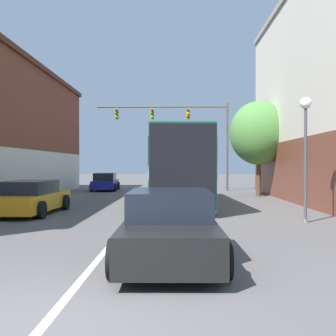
{
  "coord_description": "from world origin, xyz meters",
  "views": [
    {
      "loc": [
        1.57,
        -4.82,
        1.9
      ],
      "look_at": [
        1.21,
        12.83,
        1.77
      ],
      "focal_mm": 42.0,
      "sensor_mm": 36.0,
      "label": 1
    }
  ],
  "objects_px": {
    "street_tree_near": "(259,133)",
    "bus": "(176,164)",
    "parked_car_left_near": "(31,198)",
    "street_lamp": "(306,139)",
    "parked_car_left_mid": "(105,182)",
    "traffic_signal_gantry": "(183,124)",
    "hatchback_foreground": "(170,227)"
  },
  "relations": [
    {
      "from": "bus",
      "to": "parked_car_left_near",
      "type": "height_order",
      "value": "bus"
    },
    {
      "from": "street_tree_near",
      "to": "bus",
      "type": "bearing_deg",
      "value": -134.26
    },
    {
      "from": "parked_car_left_near",
      "to": "street_lamp",
      "type": "distance_m",
      "value": 10.4
    },
    {
      "from": "parked_car_left_near",
      "to": "traffic_signal_gantry",
      "type": "bearing_deg",
      "value": -22.04
    },
    {
      "from": "bus",
      "to": "street_tree_near",
      "type": "height_order",
      "value": "street_tree_near"
    },
    {
      "from": "traffic_signal_gantry",
      "to": "street_tree_near",
      "type": "distance_m",
      "value": 7.12
    },
    {
      "from": "parked_car_left_mid",
      "to": "street_lamp",
      "type": "height_order",
      "value": "street_lamp"
    },
    {
      "from": "street_tree_near",
      "to": "street_lamp",
      "type": "bearing_deg",
      "value": -93.96
    },
    {
      "from": "hatchback_foreground",
      "to": "street_lamp",
      "type": "height_order",
      "value": "street_lamp"
    },
    {
      "from": "hatchback_foreground",
      "to": "traffic_signal_gantry",
      "type": "height_order",
      "value": "traffic_signal_gantry"
    },
    {
      "from": "parked_car_left_near",
      "to": "parked_car_left_mid",
      "type": "height_order",
      "value": "parked_car_left_mid"
    },
    {
      "from": "parked_car_left_near",
      "to": "street_tree_near",
      "type": "relative_size",
      "value": 0.79
    },
    {
      "from": "parked_car_left_near",
      "to": "street_lamp",
      "type": "relative_size",
      "value": 1.1
    },
    {
      "from": "parked_car_left_near",
      "to": "parked_car_left_mid",
      "type": "relative_size",
      "value": 1.09
    },
    {
      "from": "parked_car_left_mid",
      "to": "parked_car_left_near",
      "type": "bearing_deg",
      "value": 175.55
    },
    {
      "from": "hatchback_foreground",
      "to": "street_tree_near",
      "type": "height_order",
      "value": "street_tree_near"
    },
    {
      "from": "hatchback_foreground",
      "to": "parked_car_left_near",
      "type": "distance_m",
      "value": 9.17
    },
    {
      "from": "bus",
      "to": "street_lamp",
      "type": "bearing_deg",
      "value": -146.36
    },
    {
      "from": "parked_car_left_mid",
      "to": "traffic_signal_gantry",
      "type": "height_order",
      "value": "traffic_signal_gantry"
    },
    {
      "from": "street_tree_near",
      "to": "parked_car_left_near",
      "type": "bearing_deg",
      "value": -140.39
    },
    {
      "from": "parked_car_left_near",
      "to": "street_tree_near",
      "type": "bearing_deg",
      "value": -48.99
    },
    {
      "from": "bus",
      "to": "traffic_signal_gantry",
      "type": "bearing_deg",
      "value": -5.68
    },
    {
      "from": "bus",
      "to": "traffic_signal_gantry",
      "type": "distance_m",
      "value": 11.0
    },
    {
      "from": "street_tree_near",
      "to": "parked_car_left_mid",
      "type": "bearing_deg",
      "value": 152.84
    },
    {
      "from": "bus",
      "to": "parked_car_left_near",
      "type": "relative_size",
      "value": 2.22
    },
    {
      "from": "hatchback_foreground",
      "to": "street_tree_near",
      "type": "relative_size",
      "value": 0.73
    },
    {
      "from": "bus",
      "to": "hatchback_foreground",
      "type": "distance_m",
      "value": 11.06
    },
    {
      "from": "hatchback_foreground",
      "to": "parked_car_left_mid",
      "type": "distance_m",
      "value": 22.11
    },
    {
      "from": "bus",
      "to": "traffic_signal_gantry",
      "type": "relative_size",
      "value": 1.04
    },
    {
      "from": "parked_car_left_near",
      "to": "traffic_signal_gantry",
      "type": "distance_m",
      "value": 16.12
    },
    {
      "from": "parked_car_left_mid",
      "to": "street_tree_near",
      "type": "distance_m",
      "value": 12.09
    },
    {
      "from": "parked_car_left_near",
      "to": "parked_car_left_mid",
      "type": "distance_m",
      "value": 14.19
    }
  ]
}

